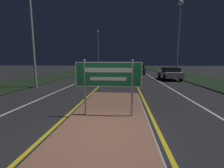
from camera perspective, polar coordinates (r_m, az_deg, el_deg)
name	(u,v)px	position (r m, az deg, el deg)	size (l,w,h in m)	color
ground_plane	(103,136)	(4.50, -3.57, -19.15)	(160.00, 160.00, 0.00)	#232326
median_island	(108,117)	(5.77, -1.38, -12.29)	(2.90, 8.48, 0.10)	#999993
verge_left	(64,74)	(26.07, -17.70, 3.52)	(5.00, 100.00, 0.08)	black
verge_right	(183,75)	(25.62, 25.49, 3.02)	(5.00, 100.00, 0.08)	black
centre_line_yellow_left	(114,73)	(29.10, 0.72, 4.32)	(0.12, 70.00, 0.01)	gold
centre_line_yellow_right	(131,73)	(29.03, 7.21, 4.24)	(0.12, 70.00, 0.01)	gold
lane_line_white_left	(101,73)	(29.41, -4.27, 4.34)	(0.12, 70.00, 0.01)	silver
lane_line_white_right	(144,73)	(29.24, 12.24, 4.14)	(0.12, 70.00, 0.01)	silver
edge_line_white_left	(86,73)	(30.05, -9.94, 4.32)	(0.10, 70.00, 0.01)	silver
edge_line_white_right	(161,73)	(29.75, 18.00, 4.00)	(0.10, 70.00, 0.01)	silver
highway_sign	(108,76)	(5.42, -1.44, 2.89)	(2.42, 0.07, 2.08)	#9E9E99
streetlight_left_near	(31,10)	(13.94, -28.61, 23.37)	(0.50, 0.50, 9.47)	#9E9E99
streetlight_left_far	(98,45)	(39.29, -5.30, 14.46)	(0.52, 0.52, 9.87)	#9E9E99
streetlight_right_near	(179,27)	(19.73, 24.19, 19.30)	(0.58, 0.58, 8.87)	#9E9E99
car_receding_0	(170,73)	(18.90, 21.13, 3.87)	(1.93, 4.43, 1.44)	silver
car_receding_1	(139,70)	(25.83, 10.17, 5.45)	(1.88, 4.10, 1.54)	#4C514C
car_receding_2	(134,67)	(39.71, 8.24, 6.37)	(1.98, 4.28, 1.39)	#4C514C
car_approaching_0	(93,74)	(16.13, -7.12, 3.70)	(1.86, 4.55, 1.50)	silver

